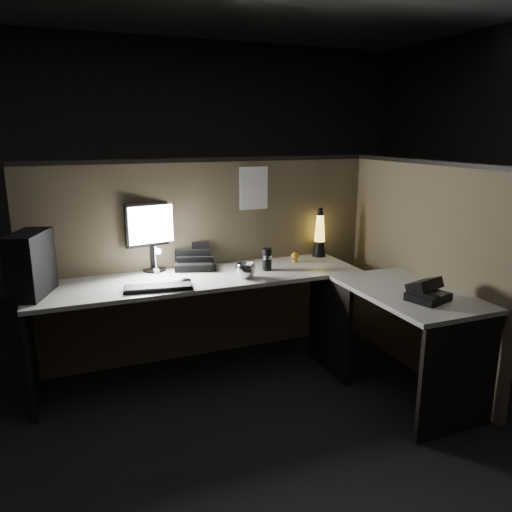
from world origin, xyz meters
name	(u,v)px	position (x,y,z in m)	size (l,w,h in m)	color
floor	(252,409)	(0.00, 0.00, 0.00)	(6.00, 6.00, 0.00)	black
room_shell	(251,149)	(0.00, 0.00, 1.62)	(6.00, 6.00, 6.00)	silver
partition_back	(208,261)	(0.00, 0.93, 0.75)	(2.66, 0.06, 1.50)	brown
partition_right	(420,271)	(1.33, 0.10, 0.75)	(0.06, 1.66, 1.50)	brown
desk	(263,307)	(0.18, 0.25, 0.58)	(2.60, 1.60, 0.73)	#B1B0A7
pc_tower	(31,264)	(-1.22, 0.59, 0.93)	(0.17, 0.38, 0.40)	black
monitor	(152,230)	(-0.42, 0.89, 1.03)	(0.39, 0.17, 0.50)	black
keyboard	(158,288)	(-0.48, 0.42, 0.74)	(0.43, 0.14, 0.02)	black
mouse	(184,281)	(-0.30, 0.47, 0.75)	(0.10, 0.07, 0.04)	black
clip_lamp	(157,258)	(-0.42, 0.75, 0.85)	(0.04, 0.16, 0.20)	white
organizer	(194,262)	(-0.13, 0.84, 0.78)	(0.33, 0.31, 0.20)	black
lava_lamp	(320,236)	(0.91, 0.82, 0.89)	(0.11, 0.11, 0.40)	black
travel_mug	(267,259)	(0.35, 0.58, 0.81)	(0.07, 0.07, 0.16)	black
steel_mug	(245,271)	(0.13, 0.45, 0.78)	(0.13, 0.13, 0.11)	silver
figurine	(295,256)	(0.64, 0.72, 0.78)	(0.06, 0.06, 0.06)	orange
pinned_paper	(254,188)	(0.37, 0.90, 1.30)	(0.23, 0.00, 0.32)	white
desk_phone	(426,292)	(0.98, -0.38, 0.78)	(0.27, 0.27, 0.13)	black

